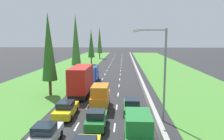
# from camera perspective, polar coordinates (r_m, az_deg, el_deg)

# --- Properties ---
(ground_plane) EXTENTS (300.00, 300.00, 0.00)m
(ground_plane) POSITION_cam_1_polar(r_m,az_deg,el_deg) (58.65, 0.60, 0.24)
(ground_plane) COLOR #28282B
(ground_plane) RESTS_ON ground
(grass_verge_left) EXTENTS (14.00, 140.00, 0.04)m
(grass_verge_left) POSITION_cam_1_polar(r_m,az_deg,el_deg) (60.54, -11.45, 0.35)
(grass_verge_left) COLOR #478433
(grass_verge_left) RESTS_ON ground
(grass_verge_right) EXTENTS (14.00, 140.00, 0.04)m
(grass_verge_right) POSITION_cam_1_polar(r_m,az_deg,el_deg) (59.77, 14.48, 0.15)
(grass_verge_right) COLOR #478433
(grass_verge_right) RESTS_ON ground
(median_barrier) EXTENTS (0.44, 120.00, 0.85)m
(median_barrier) POSITION_cam_1_polar(r_m,az_deg,el_deg) (58.62, 6.18, 0.61)
(median_barrier) COLOR #9E9B93
(median_barrier) RESTS_ON ground
(lane_markings) EXTENTS (3.64, 116.00, 0.01)m
(lane_markings) POSITION_cam_1_polar(r_m,az_deg,el_deg) (58.65, 0.60, 0.25)
(lane_markings) COLOR white
(lane_markings) RESTS_ON ground
(green_van_right_lane) EXTENTS (1.96, 4.90, 2.82)m
(green_van_right_lane) POSITION_cam_1_polar(r_m,az_deg,el_deg) (16.49, 6.76, -15.63)
(green_van_right_lane) COLOR #237A33
(green_van_right_lane) RESTS_ON ground
(green_hatchback_centre_lane) EXTENTS (1.74, 3.90, 1.72)m
(green_hatchback_centre_lane) POSITION_cam_1_polar(r_m,az_deg,el_deg) (20.29, -4.06, -12.66)
(green_hatchback_centre_lane) COLOR #237A33
(green_hatchback_centre_lane) RESTS_ON ground
(silver_hatchback_left_lane) EXTENTS (1.74, 3.90, 1.72)m
(silver_hatchback_left_lane) POSITION_cam_1_polar(r_m,az_deg,el_deg) (18.02, -16.88, -15.77)
(silver_hatchback_left_lane) COLOR silver
(silver_hatchback_left_lane) RESTS_ON ground
(orange_van_centre_lane) EXTENTS (1.96, 4.90, 2.82)m
(orange_van_centre_lane) POSITION_cam_1_polar(r_m,az_deg,el_deg) (25.45, -3.04, -6.99)
(orange_van_centre_lane) COLOR orange
(orange_van_centre_lane) RESTS_ON ground
(yellow_sedan_left_lane_third) EXTENTS (1.82, 4.50, 1.64)m
(yellow_sedan_left_lane_third) POSITION_cam_1_polar(r_m,az_deg,el_deg) (23.53, -11.87, -9.92)
(yellow_sedan_left_lane_third) COLOR yellow
(yellow_sedan_left_lane_third) RESTS_ON ground
(red_box_truck_left_lane) EXTENTS (2.46, 9.40, 4.18)m
(red_box_truck_left_lane) POSITION_cam_1_polar(r_m,az_deg,el_deg) (32.10, -7.72, -2.45)
(red_box_truck_left_lane) COLOR black
(red_box_truck_left_lane) RESTS_ON ground
(blue_van_left_lane) EXTENTS (1.96, 4.90, 2.82)m
(blue_van_left_lane) POSITION_cam_1_polar(r_m,az_deg,el_deg) (42.13, -5.02, -0.97)
(blue_van_left_lane) COLOR #1E47B7
(blue_van_left_lane) RESTS_ON ground
(green_sedan_right_lane_third) EXTENTS (1.82, 4.50, 1.64)m
(green_sedan_right_lane_third) POSITION_cam_1_polar(r_m,az_deg,el_deg) (24.15, 5.18, -9.30)
(green_sedan_right_lane_third) COLOR #237A33
(green_sedan_right_lane_third) RESTS_ON ground
(poplar_tree_second) EXTENTS (2.09, 2.09, 11.65)m
(poplar_tree_second) POSITION_cam_1_polar(r_m,az_deg,el_deg) (31.89, -16.15, 5.72)
(poplar_tree_second) COLOR #4C3823
(poplar_tree_second) RESTS_ON ground
(poplar_tree_third) EXTENTS (2.14, 2.14, 13.40)m
(poplar_tree_third) POSITION_cam_1_polar(r_m,az_deg,el_deg) (49.35, -9.42, 7.69)
(poplar_tree_third) COLOR #4C3823
(poplar_tree_third) RESTS_ON ground
(poplar_tree_fourth) EXTENTS (2.08, 2.08, 11.11)m
(poplar_tree_fourth) POSITION_cam_1_polar(r_m,az_deg,el_deg) (69.71, -5.44, 6.90)
(poplar_tree_fourth) COLOR #4C3823
(poplar_tree_fourth) RESTS_ON ground
(poplar_tree_fifth) EXTENTS (2.12, 2.12, 12.71)m
(poplar_tree_fifth) POSITION_cam_1_polar(r_m,az_deg,el_deg) (89.93, -3.24, 7.70)
(poplar_tree_fifth) COLOR #4C3823
(poplar_tree_fifth) RESTS_ON ground
(street_light_mast) EXTENTS (3.20, 0.28, 9.00)m
(street_light_mast) POSITION_cam_1_polar(r_m,az_deg,el_deg) (21.34, 12.73, 0.39)
(street_light_mast) COLOR gray
(street_light_mast) RESTS_ON ground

